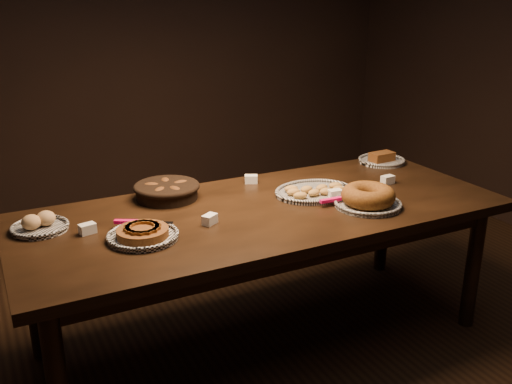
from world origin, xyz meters
name	(u,v)px	position (x,y,z in m)	size (l,w,h in m)	color
ground	(263,338)	(0.00, 0.00, 0.00)	(5.00, 5.00, 0.00)	black
buffet_table	(264,222)	(0.00, 0.00, 0.68)	(2.40, 1.00, 0.75)	black
apple_tart_plate	(143,234)	(-0.64, -0.09, 0.77)	(0.32, 0.34, 0.06)	white
madeleine_platter	(314,191)	(0.33, 0.06, 0.77)	(0.42, 0.34, 0.05)	black
bundt_cake_plate	(368,198)	(0.47, -0.21, 0.79)	(0.39, 0.35, 0.10)	black
croissant_basket	(167,190)	(-0.38, 0.35, 0.80)	(0.39, 0.39, 0.08)	black
bread_roll_plate	(39,225)	(-1.02, 0.21, 0.78)	(0.25, 0.25, 0.08)	white
loaf_plate	(382,160)	(1.02, 0.37, 0.77)	(0.29, 0.29, 0.07)	black
tent_cards	(262,198)	(0.03, 0.07, 0.77)	(1.70, 0.52, 0.04)	white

